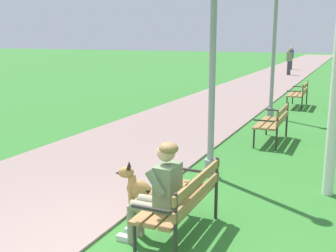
% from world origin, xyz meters
% --- Properties ---
extents(paved_path, '(3.46, 60.00, 0.04)m').
position_xyz_m(paved_path, '(-2.05, 24.00, 0.02)').
color(paved_path, gray).
rests_on(paved_path, ground).
extents(park_bench_near, '(0.55, 1.50, 0.85)m').
position_xyz_m(park_bench_near, '(0.59, 0.79, 0.51)').
color(park_bench_near, olive).
rests_on(park_bench_near, ground).
extents(park_bench_mid, '(0.55, 1.50, 0.85)m').
position_xyz_m(park_bench_mid, '(0.73, 5.96, 0.51)').
color(park_bench_mid, olive).
rests_on(park_bench_mid, ground).
extents(park_bench_far, '(0.55, 1.50, 0.85)m').
position_xyz_m(park_bench_far, '(0.63, 11.24, 0.51)').
color(park_bench_far, olive).
rests_on(park_bench_far, ground).
extents(person_seated_on_near_bench, '(0.74, 0.49, 1.25)m').
position_xyz_m(person_seated_on_near_bench, '(0.39, 0.53, 0.68)').
color(person_seated_on_near_bench, gray).
rests_on(person_seated_on_near_bench, ground).
extents(dog_shepherd, '(0.79, 0.46, 0.71)m').
position_xyz_m(dog_shepherd, '(-0.23, 1.32, 0.26)').
color(dog_shepherd, '#B27F47').
rests_on(dog_shepherd, ground).
extents(lamp_post_near, '(0.24, 0.24, 4.57)m').
position_xyz_m(lamp_post_near, '(0.15, 3.12, 2.36)').
color(lamp_post_near, gray).
rests_on(lamp_post_near, ground).
extents(lamp_post_mid, '(0.24, 0.24, 3.82)m').
position_xyz_m(lamp_post_mid, '(0.09, 8.97, 1.98)').
color(lamp_post_mid, gray).
rests_on(lamp_post_mid, ground).
extents(pedestrian_distant, '(0.32, 0.22, 1.65)m').
position_xyz_m(pedestrian_distant, '(-1.47, 23.20, 0.84)').
color(pedestrian_distant, '#383842').
rests_on(pedestrian_distant, ground).
extents(pedestrian_further_distant, '(0.32, 0.22, 1.65)m').
position_xyz_m(pedestrian_further_distant, '(-2.00, 27.72, 0.84)').
color(pedestrian_further_distant, '#383842').
rests_on(pedestrian_further_distant, ground).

